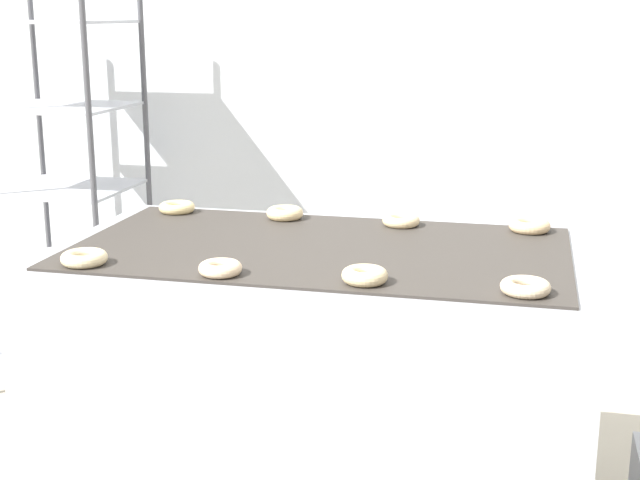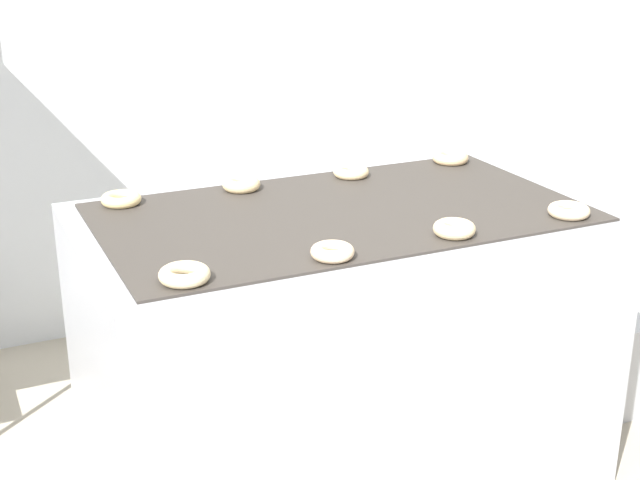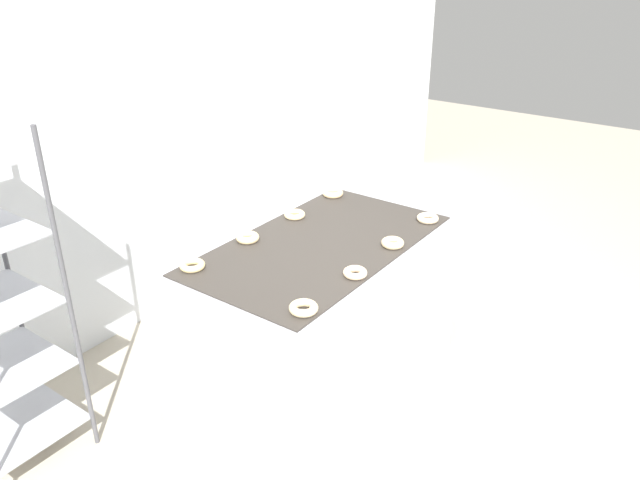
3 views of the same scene
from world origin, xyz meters
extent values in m
cube|color=silver|center=(0.00, 2.12, 1.40)|extent=(8.00, 0.05, 2.80)
cube|color=#A8AAB2|center=(0.00, 0.71, 0.45)|extent=(1.56, 0.92, 0.91)
cube|color=#38332D|center=(0.00, 0.71, 0.91)|extent=(1.44, 0.81, 0.01)
cube|color=#262628|center=(0.43, 0.29, 0.64)|extent=(0.12, 0.07, 0.10)
cube|color=#A8AAB2|center=(1.11, 0.68, 0.18)|extent=(0.35, 0.31, 0.37)
torus|color=beige|center=(-0.58, 0.38, 0.93)|extent=(0.13, 0.13, 0.04)
torus|color=beige|center=(-0.19, 0.37, 0.93)|extent=(0.12, 0.12, 0.03)
torus|color=beige|center=(0.19, 0.38, 0.94)|extent=(0.12, 0.12, 0.04)
torus|color=beige|center=(0.60, 0.39, 0.93)|extent=(0.12, 0.12, 0.03)
torus|color=#F0D38E|center=(-0.59, 1.05, 0.93)|extent=(0.12, 0.12, 0.03)
torus|color=beige|center=(-0.20, 1.04, 0.94)|extent=(0.12, 0.12, 0.04)
torus|color=beige|center=(0.19, 1.03, 0.93)|extent=(0.12, 0.12, 0.03)
torus|color=#E8C28C|center=(0.60, 1.04, 0.94)|extent=(0.13, 0.13, 0.04)
camera|label=1|loc=(0.59, -1.76, 1.59)|focal=50.00mm
camera|label=2|loc=(-1.11, -1.59, 1.76)|focal=50.00mm
camera|label=3|loc=(-2.39, -1.02, 2.35)|focal=35.00mm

